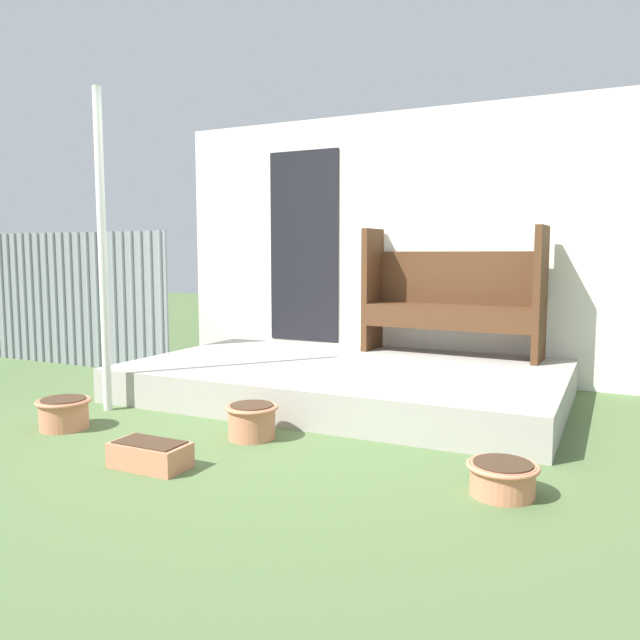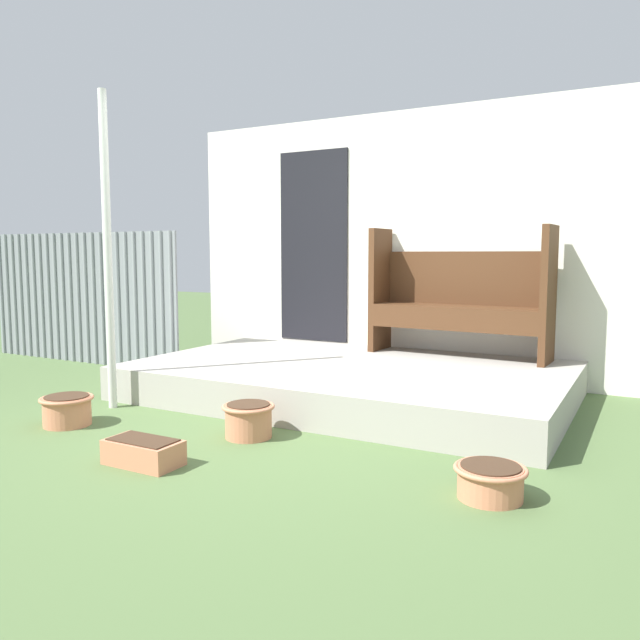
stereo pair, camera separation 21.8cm
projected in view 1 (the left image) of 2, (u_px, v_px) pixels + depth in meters
The scene contains 10 objects.
ground_plane at pixel (274, 427), 4.38m from camera, with size 24.00×24.00×0.00m, color #516B3D.
porch_slab at pixel (346, 380), 5.33m from camera, with size 3.54×2.23×0.28m.
house_wall at pixel (388, 245), 6.24m from camera, with size 4.74×0.08×2.60m.
fence_corrugated at pixel (65, 299), 6.83m from camera, with size 2.83×0.05×1.45m.
support_post at pixel (102, 252), 4.74m from camera, with size 0.07×0.07×2.45m.
bench at pixel (452, 293), 5.74m from camera, with size 1.65×0.49×1.18m.
flower_pot_left at pixel (64, 412), 4.34m from camera, with size 0.37×0.37×0.21m.
flower_pot_middle at pixel (252, 420), 4.11m from camera, with size 0.35×0.35×0.23m.
flower_pot_right at pixel (503, 477), 3.14m from camera, with size 0.36×0.36×0.17m.
planter_box_rect at pixel (150, 455), 3.55m from camera, with size 0.45×0.24×0.15m.
Camera 1 is at (2.15, -3.70, 1.21)m, focal length 35.00 mm.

